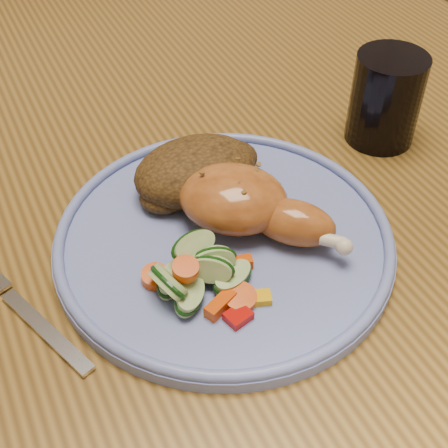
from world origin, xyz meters
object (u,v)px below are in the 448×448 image
at_px(chair_far, 89,77).
at_px(fork, 27,313).
at_px(drinking_glass, 386,99).
at_px(plate, 224,241).
at_px(dining_table, 225,198).

bearing_deg(chair_far, fork, -107.94).
height_order(fork, drinking_glass, drinking_glass).
height_order(chair_far, plate, chair_far).
xyz_separation_m(dining_table, drinking_glass, (0.15, -0.07, 0.13)).
height_order(dining_table, fork, fork).
relative_size(dining_table, fork, 9.29).
distance_m(chair_far, plate, 0.81).
relative_size(fork, drinking_glass, 1.55).
xyz_separation_m(chair_far, fork, (-0.25, -0.77, 0.26)).
height_order(dining_table, plate, plate).
relative_size(dining_table, plate, 4.62).
relative_size(plate, fork, 2.01).
bearing_deg(plate, chair_far, 84.75).
bearing_deg(drinking_glass, plate, -161.50).
bearing_deg(drinking_glass, fork, -169.24).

